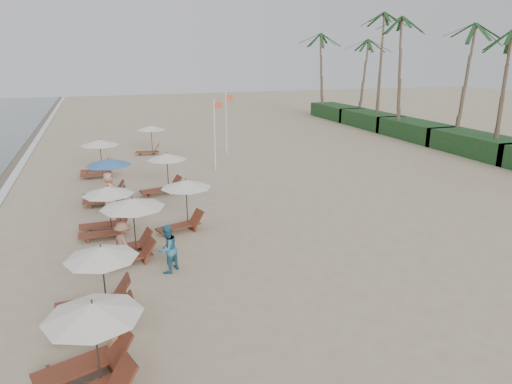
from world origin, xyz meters
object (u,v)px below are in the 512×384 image
object	(u,v)px
lounger_station_1	(94,290)
beachgoer_mid_a	(167,249)
lounger_station_2	(129,227)
inland_station_0	(183,200)
lounger_station_5	(98,157)
lounger_station_3	(104,211)
flag_pole_near	(215,131)
beachgoer_mid_b	(124,243)
beachgoer_far_b	(109,190)
lounger_station_0	(84,353)
inland_station_2	(150,135)
lounger_station_4	(105,181)
inland_station_1	(163,171)
beachgoer_near	(117,335)

from	to	relation	value
lounger_station_1	beachgoer_mid_a	bearing A→B (deg)	45.72
lounger_station_2	inland_station_0	bearing A→B (deg)	43.27
lounger_station_5	inland_station_0	size ratio (longest dim) A/B	0.98
lounger_station_3	flag_pole_near	size ratio (longest dim) A/B	0.54
beachgoer_mid_b	beachgoer_far_b	distance (m)	7.15
lounger_station_0	beachgoer_far_b	bearing A→B (deg)	85.77
lounger_station_3	inland_station_2	xyz separation A→B (m)	(3.82, 16.47, 0.42)
lounger_station_2	lounger_station_4	size ratio (longest dim) A/B	0.98
lounger_station_0	beachgoer_far_b	world-z (taller)	lounger_station_0
lounger_station_2	beachgoer_mid_b	world-z (taller)	lounger_station_2
beachgoer_far_b	beachgoer_mid_a	bearing A→B (deg)	-152.49
inland_station_0	beachgoer_mid_b	world-z (taller)	inland_station_0
lounger_station_3	flag_pole_near	xyz separation A→B (m)	(7.43, 9.85, 1.56)
lounger_station_2	beachgoer_mid_a	size ratio (longest dim) A/B	1.49
inland_station_2	lounger_station_3	bearing A→B (deg)	-103.07
lounger_station_0	lounger_station_1	size ratio (longest dim) A/B	1.06
lounger_station_2	inland_station_2	bearing A→B (deg)	81.22
lounger_station_3	lounger_station_4	xyz separation A→B (m)	(0.17, 4.76, 0.09)
lounger_station_1	lounger_station_5	world-z (taller)	lounger_station_5
lounger_station_5	beachgoer_mid_b	xyz separation A→B (m)	(0.70, -14.04, -0.39)
beachgoer_mid_b	flag_pole_near	size ratio (longest dim) A/B	0.35
lounger_station_1	beachgoer_far_b	xyz separation A→B (m)	(0.78, 10.83, -0.09)
lounger_station_1	inland_station_0	world-z (taller)	lounger_station_1
lounger_station_0	inland_station_0	size ratio (longest dim) A/B	1.03
inland_station_2	lounger_station_4	bearing A→B (deg)	-107.30
beachgoer_mid_a	beachgoer_far_b	xyz separation A→B (m)	(-1.69, 8.29, 0.04)
lounger_station_5	inland_station_1	distance (m)	6.27
lounger_station_4	inland_station_1	size ratio (longest dim) A/B	0.94
lounger_station_1	lounger_station_5	bearing A→B (deg)	88.92
lounger_station_3	beachgoer_mid_b	xyz separation A→B (m)	(0.58, -3.37, -0.22)
beachgoer_near	beachgoer_mid_b	bearing A→B (deg)	85.70
inland_station_1	beachgoer_mid_b	bearing A→B (deg)	-107.24
inland_station_0	lounger_station_2	bearing A→B (deg)	-136.73
inland_station_0	inland_station_1	size ratio (longest dim) A/B	0.94
beachgoer_mid_b	beachgoer_far_b	bearing A→B (deg)	-24.57
beachgoer_mid_a	inland_station_0	bearing A→B (deg)	-150.30
lounger_station_2	beachgoer_mid_a	world-z (taller)	lounger_station_2
inland_station_2	beachgoer_far_b	bearing A→B (deg)	-105.41
beachgoer_near	beachgoer_mid_a	size ratio (longest dim) A/B	0.85
lounger_station_1	beachgoer_mid_a	xyz separation A→B (m)	(2.47, 2.54, -0.13)
lounger_station_3	beachgoer_mid_b	distance (m)	3.43
beachgoer_mid_a	flag_pole_near	world-z (taller)	flag_pole_near
lounger_station_0	inland_station_1	size ratio (longest dim) A/B	0.97
lounger_station_2	lounger_station_4	world-z (taller)	lounger_station_2
lounger_station_2	beachgoer_near	world-z (taller)	lounger_station_2
lounger_station_4	inland_station_1	xyz separation A→B (m)	(3.13, 0.65, 0.14)
lounger_station_1	beachgoer_near	distance (m)	2.20
beachgoer_mid_b	lounger_station_4	bearing A→B (deg)	-23.75
lounger_station_3	beachgoer_mid_a	size ratio (longest dim) A/B	1.42
lounger_station_4	beachgoer_far_b	xyz separation A→B (m)	(0.15, -0.98, -0.21)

